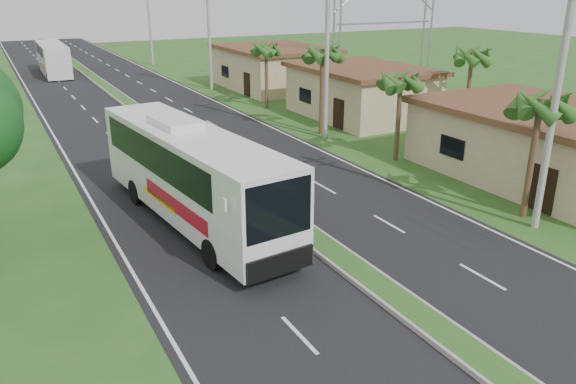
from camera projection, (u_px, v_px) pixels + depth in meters
name	position (u px, v px, depth m)	size (l,w,h in m)	color
ground	(399.00, 304.00, 17.14)	(180.00, 180.00, 0.00)	#29541E
road_asphalt	(187.00, 147.00, 33.66)	(14.00, 160.00, 0.02)	black
median_strip	(187.00, 146.00, 33.63)	(1.20, 160.00, 0.18)	gray
lane_edge_left	(69.00, 163.00, 30.69)	(0.12, 160.00, 0.01)	silver
lane_edge_right	(285.00, 134.00, 36.64)	(0.12, 160.00, 0.01)	silver
shop_near	(548.00, 144.00, 27.70)	(8.60, 12.60, 3.52)	tan
shop_mid	(361.00, 92.00, 40.89)	(7.60, 10.60, 3.67)	tan
shop_far	(274.00, 67.00, 52.43)	(8.60, 11.60, 3.82)	tan
palm_verge_a	(540.00, 105.00, 21.98)	(2.40, 2.40, 5.45)	#473321
palm_verge_b	(401.00, 81.00, 29.72)	(2.40, 2.40, 5.05)	#473321
palm_verge_c	(322.00, 54.00, 34.97)	(2.40, 2.40, 5.85)	#473321
palm_verge_d	(266.00, 49.00, 42.83)	(2.40, 2.40, 5.25)	#473321
palm_behind_shop	(472.00, 56.00, 35.60)	(2.40, 2.40, 5.65)	#473321
utility_pole_a	(558.00, 86.00, 20.61)	(1.60, 0.28, 11.00)	gray
utility_pole_b	(327.00, 36.00, 33.61)	(3.20, 0.28, 12.00)	gray
utility_pole_c	(209.00, 26.00, 50.35)	(1.60, 0.28, 11.00)	gray
utility_pole_d	(149.00, 18.00, 66.96)	(1.60, 0.28, 10.50)	gray
billboard_lattice	(385.00, 13.00, 49.34)	(10.18, 1.18, 12.07)	gray
coach_bus_main	(191.00, 170.00, 22.29)	(3.95, 12.91, 4.11)	silver
coach_bus_far	(53.00, 57.00, 60.48)	(2.66, 11.27, 3.27)	silver
motorcyclist	(195.00, 173.00, 26.46)	(1.63, 0.74, 2.22)	black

